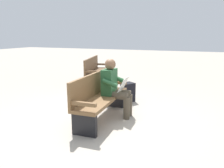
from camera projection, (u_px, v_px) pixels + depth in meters
ground_plane at (103, 119)px, 4.43m from camera, size 40.00×40.00×0.00m
bench_near at (99, 96)px, 4.35m from camera, size 1.82×0.56×0.90m
person_seated at (115, 86)px, 4.47m from camera, size 0.58×0.59×1.18m
backpack at (128, 92)px, 5.54m from camera, size 0.39×0.39×0.48m
bench_far at (96, 71)px, 7.45m from camera, size 1.86×0.90×0.90m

